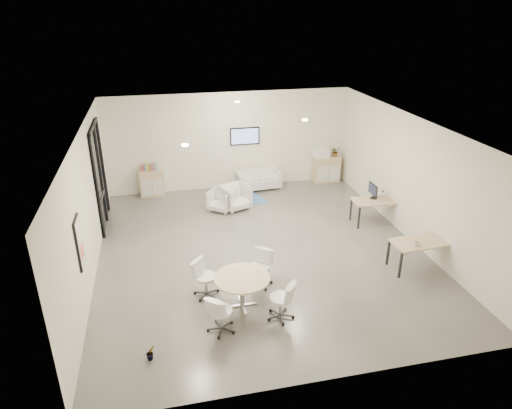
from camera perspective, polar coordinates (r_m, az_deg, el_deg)
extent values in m
cube|color=#53514C|center=(11.88, 0.59, -7.38)|extent=(8.00, 9.00, 0.80)
cube|color=white|center=(10.38, 0.69, 11.83)|extent=(8.00, 9.00, 0.80)
cube|color=beige|center=(15.53, -3.56, 8.31)|extent=(8.00, 0.80, 3.20)
cube|color=beige|center=(6.91, 10.27, -13.76)|extent=(8.00, 0.80, 3.20)
cube|color=beige|center=(10.92, -22.46, -0.48)|extent=(0.80, 9.00, 3.20)
cube|color=beige|center=(12.67, 20.43, 3.13)|extent=(0.80, 9.00, 3.20)
cube|color=black|center=(13.22, -18.98, 3.38)|extent=(0.02, 1.90, 2.85)
cube|color=black|center=(12.82, -19.71, 9.18)|extent=(0.06, 1.90, 0.08)
cube|color=black|center=(12.37, -19.23, 1.94)|extent=(0.06, 0.08, 2.85)
cube|color=black|center=(14.07, -18.59, 4.65)|extent=(0.06, 0.08, 2.85)
cube|color=black|center=(13.36, -18.84, 3.61)|extent=(0.06, 0.07, 2.85)
cube|color=#B2B2B7|center=(12.92, -18.66, 1.17)|extent=(0.04, 0.60, 0.05)
cube|color=black|center=(9.44, -21.23, -4.46)|extent=(0.04, 0.54, 1.04)
cube|color=white|center=(9.43, -21.09, -4.45)|extent=(0.01, 0.46, 0.96)
cube|color=#E55E53|center=(9.52, -20.90, -5.51)|extent=(0.01, 0.32, 0.30)
cube|color=black|center=(15.16, -1.41, 8.54)|extent=(0.98, 0.05, 0.58)
cube|color=#84A4E5|center=(15.14, -1.39, 8.52)|extent=(0.90, 0.01, 0.50)
cylinder|color=#FFEAC6|center=(9.26, -8.86, 7.36)|extent=(0.14, 0.14, 0.03)
cylinder|color=#FFEAC6|center=(11.27, 6.13, 10.48)|extent=(0.14, 0.14, 0.03)
cylinder|color=#FFEAC6|center=(13.34, -2.36, 12.70)|extent=(0.14, 0.14, 0.03)
cube|color=tan|center=(15.13, -12.86, 2.66)|extent=(0.78, 0.39, 0.88)
cube|color=silver|center=(14.97, -13.50, 2.01)|extent=(0.33, 0.02, 0.53)
cube|color=silver|center=(14.97, -12.14, 2.13)|extent=(0.33, 0.02, 0.53)
cube|color=tan|center=(16.14, 8.79, 4.41)|extent=(0.91, 0.43, 0.91)
cube|color=silver|center=(15.90, 8.34, 3.79)|extent=(0.38, 0.02, 0.55)
cube|color=silver|center=(16.05, 9.74, 3.89)|extent=(0.38, 0.02, 0.55)
cube|color=red|center=(14.95, -13.98, 4.53)|extent=(0.04, 0.14, 0.22)
cube|color=#337FCC|center=(14.95, -13.76, 4.55)|extent=(0.04, 0.14, 0.22)
cube|color=gold|center=(14.94, -13.54, 4.57)|extent=(0.04, 0.14, 0.22)
cube|color=#4CB24C|center=(14.94, -13.31, 4.59)|extent=(0.04, 0.14, 0.22)
cube|color=#CC6619|center=(14.94, -13.09, 4.61)|extent=(0.04, 0.14, 0.22)
cube|color=purple|center=(14.94, -12.87, 4.63)|extent=(0.04, 0.14, 0.22)
cube|color=#E54C7F|center=(14.94, -12.64, 4.65)|extent=(0.04, 0.14, 0.22)
cube|color=teal|center=(14.94, -12.42, 4.67)|extent=(0.04, 0.14, 0.22)
cube|color=white|center=(15.87, 8.15, 6.40)|extent=(0.55, 0.48, 0.29)
cube|color=white|center=(15.82, 8.19, 7.00)|extent=(0.41, 0.36, 0.06)
cube|color=silver|center=(15.37, 0.31, 2.78)|extent=(1.49, 0.82, 0.27)
cube|color=silver|center=(15.53, 0.08, 4.08)|extent=(1.45, 0.26, 0.27)
cube|color=silver|center=(15.20, -2.11, 3.06)|extent=(0.18, 0.73, 0.54)
cube|color=silver|center=(15.48, 2.69, 3.44)|extent=(0.18, 0.73, 0.54)
cube|color=#325699|center=(14.45, -1.98, 0.40)|extent=(1.70, 1.41, 0.01)
imported|color=silver|center=(13.76, -4.35, 0.66)|extent=(0.93, 0.93, 0.71)
imported|color=silver|center=(13.84, -2.59, 1.07)|extent=(0.99, 0.96, 0.80)
cube|color=tan|center=(13.27, 14.76, 0.44)|extent=(1.36, 0.77, 0.04)
cube|color=black|center=(12.92, 12.74, -1.66)|extent=(0.05, 0.05, 0.64)
cube|color=black|center=(13.46, 17.43, -1.14)|extent=(0.05, 0.05, 0.64)
cube|color=black|center=(13.38, 11.76, -0.66)|extent=(0.05, 0.05, 0.64)
cube|color=black|center=(13.90, 16.33, -0.19)|extent=(0.05, 0.05, 0.64)
cube|color=tan|center=(11.28, 19.92, -4.43)|extent=(1.41, 0.77, 0.04)
cube|color=black|center=(10.92, 17.60, -7.20)|extent=(0.05, 0.05, 0.67)
cube|color=black|center=(11.57, 23.11, -6.23)|extent=(0.05, 0.05, 0.67)
cube|color=black|center=(11.35, 16.18, -5.75)|extent=(0.05, 0.05, 0.67)
cube|color=black|center=(11.98, 21.56, -4.90)|extent=(0.05, 0.05, 0.67)
cylinder|color=black|center=(13.38, 14.49, 0.80)|extent=(0.20, 0.20, 0.02)
cube|color=black|center=(13.33, 14.54, 1.27)|extent=(0.04, 0.03, 0.24)
cube|color=black|center=(13.26, 14.41, 1.85)|extent=(0.03, 0.50, 0.32)
cylinder|color=tan|center=(9.34, -1.79, -9.18)|extent=(1.15, 1.15, 0.04)
cylinder|color=#B2B2B7|center=(9.53, -1.76, -10.93)|extent=(0.10, 0.10, 0.66)
cube|color=#B2B2B7|center=(9.72, -1.74, -12.45)|extent=(0.67, 0.06, 0.03)
cube|color=#B2B2B7|center=(9.72, -1.74, -12.45)|extent=(0.06, 0.67, 0.03)
imported|color=#3F7F3F|center=(16.05, 9.89, 6.43)|extent=(0.35, 0.38, 0.26)
imported|color=#3F7F3F|center=(8.68, -13.00, -17.99)|extent=(0.27, 0.34, 0.13)
imported|color=white|center=(11.01, 19.45, -4.59)|extent=(0.15, 0.13, 0.12)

